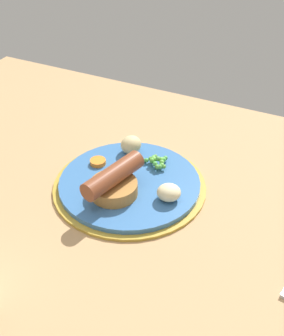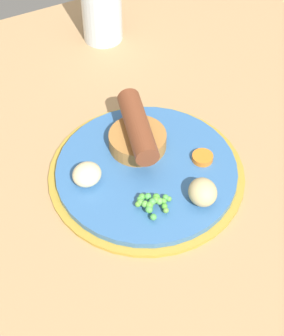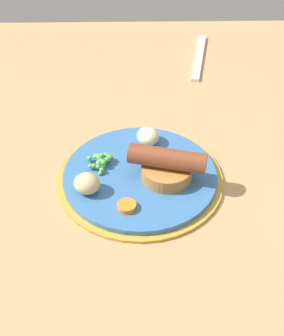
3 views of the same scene
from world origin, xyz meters
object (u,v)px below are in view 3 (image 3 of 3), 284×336
sausage_pudding (167,167)px  potato_chunk_1 (87,184)px  pea_pile (101,160)px  potato_chunk_0 (148,136)px  fork (199,57)px  carrot_slice_0 (127,206)px  dinner_plate (140,178)px

sausage_pudding → potato_chunk_1: (2.61, -12.05, -0.74)cm
pea_pile → potato_chunk_0: bearing=126.0°
sausage_pudding → fork: sausage_pudding is taller
pea_pile → carrot_slice_0: 10.61cm
dinner_plate → sausage_pudding: bearing=74.5°
dinner_plate → fork: (-37.47, 12.86, -0.27)cm
pea_pile → carrot_slice_0: (9.77, 4.10, -0.57)cm
pea_pile → carrot_slice_0: bearing=22.8°
carrot_slice_0 → pea_pile: bearing=-157.2°
dinner_plate → sausage_pudding: 5.29cm
pea_pile → carrot_slice_0: pea_pile is taller
carrot_slice_0 → fork: carrot_slice_0 is taller
dinner_plate → pea_pile: 6.83cm
sausage_pudding → pea_pile: (-3.50, -10.21, -1.38)cm
pea_pile → potato_chunk_1: size_ratio=1.18×
potato_chunk_0 → potato_chunk_1: 14.97cm
carrot_slice_0 → potato_chunk_1: bearing=-121.6°
dinner_plate → pea_pile: bearing=-111.1°
sausage_pudding → carrot_slice_0: size_ratio=4.34×
dinner_plate → potato_chunk_1: 9.15cm
potato_chunk_1 → fork: potato_chunk_1 is taller
pea_pile → carrot_slice_0: size_ratio=1.67×
potato_chunk_1 → potato_chunk_0: bearing=141.0°
dinner_plate → carrot_slice_0: (7.40, -2.05, 1.24)cm
dinner_plate → carrot_slice_0: bearing=-15.5°
pea_pile → potato_chunk_1: potato_chunk_1 is taller
fork → pea_pile: bearing=-18.1°
dinner_plate → potato_chunk_1: size_ratio=6.57×
dinner_plate → carrot_slice_0: size_ratio=9.29×
potato_chunk_0 → potato_chunk_1: (11.63, -9.42, 0.27)cm
potato_chunk_0 → dinner_plate: bearing=-10.3°
pea_pile → potato_chunk_1: (6.11, -1.84, 0.64)cm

